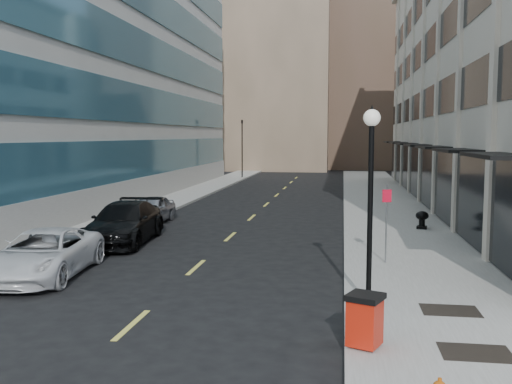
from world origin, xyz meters
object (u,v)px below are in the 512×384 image
(car_white_van, at_px, (44,254))
(urn_planter, at_px, (422,218))
(car_black_pickup, at_px, (124,223))
(trash_bin, at_px, (365,318))
(car_silver_sedan, at_px, (151,210))
(traffic_signal, at_px, (242,124))
(sign_post, at_px, (386,213))
(lamppost, at_px, (371,189))

(car_white_van, xyz_separation_m, urn_planter, (13.05, 10.60, -0.09))
(car_white_van, relative_size, car_black_pickup, 0.92)
(trash_bin, bearing_deg, car_silver_sedan, 145.02)
(car_silver_sedan, xyz_separation_m, urn_planter, (13.40, -0.65, -0.05))
(traffic_signal, relative_size, sign_post, 2.59)
(traffic_signal, relative_size, car_white_van, 1.30)
(car_black_pickup, xyz_separation_m, sign_post, (10.52, -2.87, 1.02))
(traffic_signal, relative_size, trash_bin, 6.29)
(car_silver_sedan, bearing_deg, car_black_pickup, -81.72)
(car_black_pickup, height_order, trash_bin, car_black_pickup)
(car_black_pickup, bearing_deg, lamppost, -43.47)
(car_black_pickup, height_order, sign_post, sign_post)
(trash_bin, relative_size, lamppost, 0.22)
(car_silver_sedan, height_order, lamppost, lamppost)
(car_black_pickup, height_order, urn_planter, car_black_pickup)
(car_black_pickup, distance_m, urn_planter, 13.55)
(car_white_van, xyz_separation_m, lamppost, (10.06, -2.00, 2.40))
(trash_bin, distance_m, urn_planter, 15.92)
(car_white_van, bearing_deg, car_silver_sedan, 85.75)
(car_silver_sedan, distance_m, urn_planter, 13.42)
(car_white_van, distance_m, car_black_pickup, 5.94)
(car_black_pickup, xyz_separation_m, urn_planter, (12.72, 4.67, -0.19))
(traffic_signal, xyz_separation_m, car_silver_sedan, (0.70, -30.75, -5.01))
(urn_planter, bearing_deg, car_black_pickup, -159.85)
(traffic_signal, bearing_deg, sign_post, -73.01)
(car_white_van, distance_m, trash_bin, 11.04)
(car_black_pickup, bearing_deg, trash_bin, -53.22)
(car_white_van, bearing_deg, urn_planter, 33.05)
(car_white_van, relative_size, sign_post, 1.99)
(car_black_pickup, height_order, car_silver_sedan, car_black_pickup)
(trash_bin, relative_size, sign_post, 0.41)
(urn_planter, bearing_deg, sign_post, -106.28)
(lamppost, bearing_deg, car_black_pickup, 140.81)
(traffic_signal, height_order, sign_post, traffic_signal)
(car_silver_sedan, bearing_deg, urn_planter, -1.77)
(car_silver_sedan, bearing_deg, trash_bin, -56.87)
(urn_planter, bearing_deg, traffic_signal, 114.18)
(car_black_pickup, relative_size, trash_bin, 5.23)
(lamppost, relative_size, urn_planter, 6.18)
(traffic_signal, height_order, trash_bin, traffic_signal)
(car_white_van, distance_m, car_silver_sedan, 11.25)
(traffic_signal, height_order, lamppost, traffic_signal)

